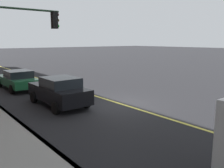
# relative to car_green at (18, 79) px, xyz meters

# --- Properties ---
(ground) EXTENTS (200.00, 200.00, 0.00)m
(ground) POSITION_rel_car_green_xyz_m (-7.73, -3.01, -0.69)
(ground) COLOR black
(curb_edge) EXTENTS (80.00, 0.16, 0.15)m
(curb_edge) POSITION_rel_car_green_xyz_m (-7.73, 2.43, -0.61)
(curb_edge) COLOR slate
(curb_edge) RESTS_ON ground
(lane_stripe_center) EXTENTS (80.00, 0.16, 0.01)m
(lane_stripe_center) POSITION_rel_car_green_xyz_m (-7.73, -3.01, -0.68)
(lane_stripe_center) COLOR #D8CC4C
(lane_stripe_center) RESTS_ON ground
(car_green) EXTENTS (4.42, 1.92, 1.35)m
(car_green) POSITION_rel_car_green_xyz_m (0.00, 0.00, 0.00)
(car_green) COLOR #1E6038
(car_green) RESTS_ON ground
(car_black) EXTENTS (4.20, 1.92, 1.54)m
(car_black) POSITION_rel_car_green_xyz_m (-5.87, -0.27, 0.10)
(car_black) COLOR black
(car_black) RESTS_ON ground
(traffic_light_mast) EXTENTS (0.28, 3.65, 5.26)m
(traffic_light_mast) POSITION_rel_car_green_xyz_m (-5.12, 1.33, 2.92)
(traffic_light_mast) COLOR #1E3823
(traffic_light_mast) RESTS_ON ground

